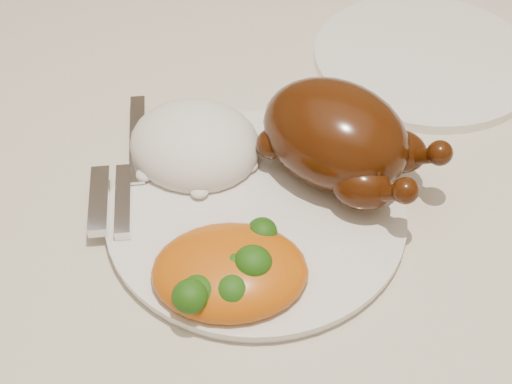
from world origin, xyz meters
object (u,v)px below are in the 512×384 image
(dining_table, at_px, (220,182))
(side_plate, at_px, (425,58))
(dinner_plate, at_px, (256,213))
(roast_chicken, at_px, (339,137))

(dining_table, height_order, side_plate, side_plate)
(dining_table, bearing_deg, side_plate, 35.56)
(dinner_plate, xyz_separation_m, roast_chicken, (0.05, 0.06, 0.05))
(dinner_plate, xyz_separation_m, side_plate, (0.11, 0.26, -0.00))
(roast_chicken, bearing_deg, dinner_plate, -108.68)
(roast_chicken, bearing_deg, dining_table, 177.18)
(side_plate, bearing_deg, roast_chicken, -106.06)
(dining_table, distance_m, dinner_plate, 0.18)
(dining_table, xyz_separation_m, roast_chicken, (0.13, -0.06, 0.15))
(dining_table, relative_size, roast_chicken, 8.98)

